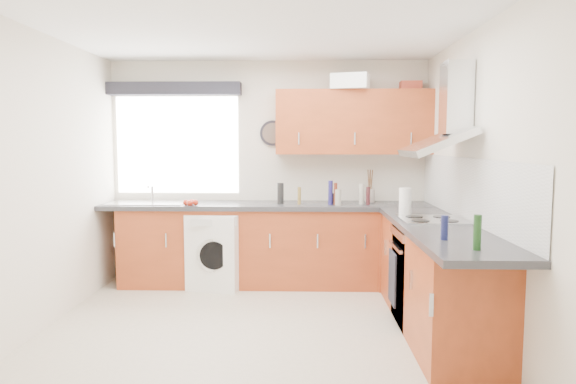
{
  "coord_description": "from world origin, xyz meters",
  "views": [
    {
      "loc": [
        0.38,
        -4.1,
        1.58
      ],
      "look_at": [
        0.25,
        0.85,
        1.1
      ],
      "focal_mm": 32.0,
      "sensor_mm": 36.0,
      "label": 1
    }
  ],
  "objects_px": {
    "oven": "(430,276)",
    "washing_machine": "(218,250)",
    "upper_cabinets": "(353,122)",
    "extractor_hood": "(446,120)"
  },
  "relations": [
    {
      "from": "oven",
      "to": "washing_machine",
      "type": "xyz_separation_m",
      "value": [
        -2.03,
        1.1,
        -0.02
      ]
    },
    {
      "from": "oven",
      "to": "upper_cabinets",
      "type": "height_order",
      "value": "upper_cabinets"
    },
    {
      "from": "extractor_hood",
      "to": "washing_machine",
      "type": "height_order",
      "value": "extractor_hood"
    },
    {
      "from": "upper_cabinets",
      "to": "washing_machine",
      "type": "distance_m",
      "value": 2.04
    },
    {
      "from": "extractor_hood",
      "to": "upper_cabinets",
      "type": "height_order",
      "value": "upper_cabinets"
    },
    {
      "from": "oven",
      "to": "extractor_hood",
      "type": "height_order",
      "value": "extractor_hood"
    },
    {
      "from": "upper_cabinets",
      "to": "oven",
      "type": "bearing_deg",
      "value": -67.46
    },
    {
      "from": "extractor_hood",
      "to": "washing_machine",
      "type": "bearing_deg",
      "value": 152.68
    },
    {
      "from": "extractor_hood",
      "to": "oven",
      "type": "bearing_deg",
      "value": 180.0
    },
    {
      "from": "upper_cabinets",
      "to": "washing_machine",
      "type": "height_order",
      "value": "upper_cabinets"
    }
  ]
}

